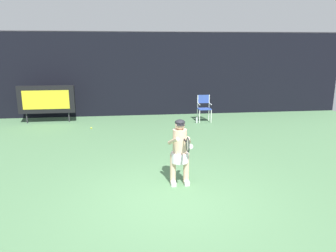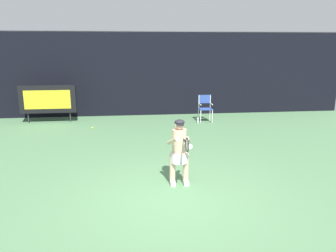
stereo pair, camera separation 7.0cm
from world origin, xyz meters
name	(u,v)px [view 1 (the left image)]	position (x,y,z in m)	size (l,w,h in m)	color
ground	(173,204)	(0.00, -0.19, -0.01)	(18.00, 22.00, 0.03)	#507C51
backdrop_screen	(146,74)	(0.00, 8.50, 1.81)	(18.00, 0.12, 3.66)	black
scoreboard	(46,100)	(-4.06, 7.43, 0.95)	(2.20, 0.21, 1.50)	black
umpire_chair	(204,107)	(2.26, 6.87, 0.62)	(0.52, 0.44, 1.08)	white
water_bottle	(197,120)	(1.91, 6.60, 0.12)	(0.07, 0.07, 0.27)	silver
tennis_player	(180,149)	(0.28, 0.76, 0.81)	(0.54, 0.62, 1.48)	white
tennis_racket	(188,145)	(0.35, 0.23, 1.08)	(0.03, 0.60, 0.31)	black
tennis_ball_loose	(91,128)	(-2.22, 6.15, 0.03)	(0.07, 0.07, 0.07)	#CCDB3D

